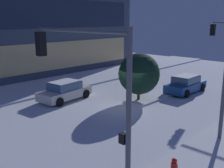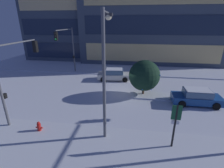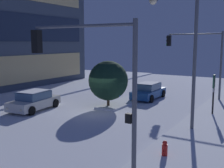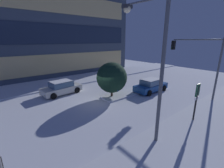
# 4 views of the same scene
# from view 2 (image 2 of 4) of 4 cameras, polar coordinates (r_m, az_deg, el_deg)

# --- Properties ---
(ground) EXTENTS (52.00, 52.00, 0.00)m
(ground) POSITION_cam_2_polar(r_m,az_deg,el_deg) (17.95, 5.31, -3.45)
(ground) COLOR silver
(curb_strip_near) EXTENTS (52.00, 5.20, 0.14)m
(curb_strip_near) POSITION_cam_2_polar(r_m,az_deg,el_deg) (10.36, 2.08, -23.66)
(curb_strip_near) COLOR silver
(curb_strip_near) RESTS_ON ground
(curb_strip_far) EXTENTS (52.00, 5.20, 0.14)m
(curb_strip_far) POSITION_cam_2_polar(r_m,az_deg,el_deg) (26.40, 6.48, 4.63)
(curb_strip_far) COLOR silver
(curb_strip_far) RESTS_ON ground
(median_strip) EXTENTS (9.00, 1.80, 0.14)m
(median_strip) POSITION_cam_2_polar(r_m,az_deg,el_deg) (18.20, 21.41, -4.28)
(median_strip) COLOR silver
(median_strip) RESTS_ON ground
(office_tower_secondary) EXTENTS (12.47, 10.70, 12.74)m
(office_tower_secondary) POSITION_cam_2_polar(r_m,az_deg,el_deg) (39.03, -16.62, 18.49)
(office_tower_secondary) COLOR #424C5B
(office_tower_secondary) RESTS_ON ground
(car_near) EXTENTS (4.47, 2.01, 1.49)m
(car_near) POSITION_cam_2_polar(r_m,az_deg,el_deg) (17.38, 27.12, -4.05)
(car_near) COLOR #19478C
(car_near) RESTS_ON ground
(car_far) EXTENTS (4.53, 2.43, 1.49)m
(car_far) POSITION_cam_2_polar(r_m,az_deg,el_deg) (22.05, 0.77, 3.26)
(car_far) COLOR silver
(car_far) RESTS_ON ground
(traffic_light_corner_near_left) EXTENTS (0.32, 5.16, 6.01)m
(traffic_light_corner_near_left) POSITION_cam_2_polar(r_m,az_deg,el_deg) (14.71, -30.02, 5.59)
(traffic_light_corner_near_left) COLOR #565960
(traffic_light_corner_near_left) RESTS_ON ground
(traffic_light_corner_far_left) EXTENTS (0.32, 5.44, 6.56)m
(traffic_light_corner_far_left) POSITION_cam_2_polar(r_m,az_deg,el_deg) (23.61, -15.11, 13.25)
(traffic_light_corner_far_left) COLOR #565960
(traffic_light_corner_far_left) RESTS_ON ground
(street_lamp_arched) EXTENTS (0.56, 2.88, 8.00)m
(street_lamp_arched) POSITION_cam_2_polar(r_m,az_deg,el_deg) (10.09, -2.30, 8.50)
(street_lamp_arched) COLOR #565960
(street_lamp_arched) RESTS_ON ground
(fire_hydrant) EXTENTS (0.48, 0.26, 0.83)m
(fire_hydrant) POSITION_cam_2_polar(r_m,az_deg,el_deg) (12.99, -23.83, -13.44)
(fire_hydrant) COLOR red
(fire_hydrant) RESTS_ON ground
(parking_info_sign) EXTENTS (0.55, 0.12, 2.94)m
(parking_info_sign) POSITION_cam_2_polar(r_m,az_deg,el_deg) (10.47, 20.98, -12.06)
(parking_info_sign) COLOR black
(parking_info_sign) RESTS_ON ground
(decorated_tree_median) EXTENTS (3.23, 3.17, 3.74)m
(decorated_tree_median) POSITION_cam_2_polar(r_m,az_deg,el_deg) (17.21, 11.06, 2.88)
(decorated_tree_median) COLOR #473323
(decorated_tree_median) RESTS_ON ground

